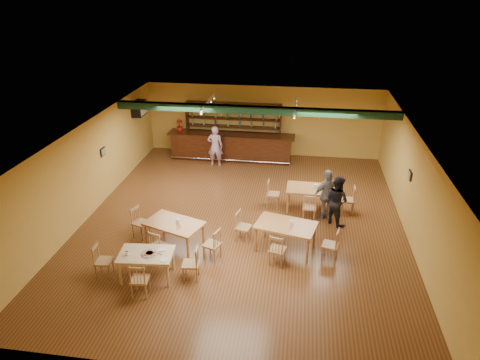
% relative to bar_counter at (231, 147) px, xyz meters
% --- Properties ---
extents(floor, '(12.00, 12.00, 0.00)m').
position_rel_bar_counter_xyz_m(floor, '(1.25, -5.15, -0.56)').
color(floor, '#513417').
rests_on(floor, ground).
extents(ceiling_beam, '(10.00, 0.30, 0.25)m').
position_rel_bar_counter_xyz_m(ceiling_beam, '(1.25, -2.35, 2.31)').
color(ceiling_beam, black).
rests_on(ceiling_beam, ceiling).
extents(track_rail_left, '(0.05, 2.50, 0.05)m').
position_rel_bar_counter_xyz_m(track_rail_left, '(-0.55, -1.75, 2.38)').
color(track_rail_left, silver).
rests_on(track_rail_left, ceiling).
extents(track_rail_right, '(0.05, 2.50, 0.05)m').
position_rel_bar_counter_xyz_m(track_rail_right, '(2.65, -1.75, 2.38)').
color(track_rail_right, silver).
rests_on(track_rail_right, ceiling).
extents(ac_unit, '(0.34, 0.70, 0.48)m').
position_rel_bar_counter_xyz_m(ac_unit, '(-3.55, -0.95, 1.79)').
color(ac_unit, silver).
rests_on(ac_unit, wall_left).
extents(picture_left, '(0.04, 0.34, 0.28)m').
position_rel_bar_counter_xyz_m(picture_left, '(-3.72, -4.15, 1.14)').
color(picture_left, black).
rests_on(picture_left, wall_left).
extents(picture_right, '(0.04, 0.34, 0.28)m').
position_rel_bar_counter_xyz_m(picture_right, '(6.22, -4.65, 1.14)').
color(picture_right, black).
rests_on(picture_right, wall_right).
extents(bar_counter, '(5.33, 0.85, 1.13)m').
position_rel_bar_counter_xyz_m(bar_counter, '(0.00, 0.00, 0.00)').
color(bar_counter, black).
rests_on(bar_counter, ground).
extents(back_bar_hutch, '(4.12, 0.40, 2.28)m').
position_rel_bar_counter_xyz_m(back_bar_hutch, '(0.00, 0.63, 0.57)').
color(back_bar_hutch, black).
rests_on(back_bar_hutch, ground).
extents(poinsettia, '(0.36, 0.36, 0.51)m').
position_rel_bar_counter_xyz_m(poinsettia, '(-2.21, 0.00, 0.82)').
color(poinsettia, '#9E190E').
rests_on(poinsettia, bar_counter).
extents(dining_table_b, '(1.60, 0.99, 0.79)m').
position_rel_bar_counter_xyz_m(dining_table_b, '(3.33, -4.05, -0.17)').
color(dining_table_b, '#AA683C').
rests_on(dining_table_b, ground).
extents(dining_table_c, '(1.82, 1.44, 0.80)m').
position_rel_bar_counter_xyz_m(dining_table_c, '(-0.49, -6.90, -0.17)').
color(dining_table_c, '#AA683C').
rests_on(dining_table_c, ground).
extents(dining_table_d, '(1.83, 1.34, 0.82)m').
position_rel_bar_counter_xyz_m(dining_table_d, '(2.65, -6.58, -0.15)').
color(dining_table_d, '#AA683C').
rests_on(dining_table_d, ground).
extents(near_table, '(1.44, 1.00, 0.73)m').
position_rel_bar_counter_xyz_m(near_table, '(-0.79, -8.38, -0.20)').
color(near_table, '#D4B68E').
rests_on(near_table, ground).
extents(pizza_tray, '(0.50, 0.50, 0.01)m').
position_rel_bar_counter_xyz_m(pizza_tray, '(-0.69, -8.38, 0.17)').
color(pizza_tray, silver).
rests_on(pizza_tray, near_table).
extents(parmesan_shaker, '(0.08, 0.08, 0.11)m').
position_rel_bar_counter_xyz_m(parmesan_shaker, '(-1.23, -8.53, 0.22)').
color(parmesan_shaker, '#EAE5C6').
rests_on(parmesan_shaker, near_table).
extents(napkin_stack, '(0.24, 0.21, 0.03)m').
position_rel_bar_counter_xyz_m(napkin_stack, '(-0.45, -8.19, 0.18)').
color(napkin_stack, white).
rests_on(napkin_stack, near_table).
extents(pizza_server, '(0.33, 0.17, 0.00)m').
position_rel_bar_counter_xyz_m(pizza_server, '(-0.55, -8.34, 0.18)').
color(pizza_server, silver).
rests_on(pizza_server, pizza_tray).
extents(side_plate, '(0.24, 0.24, 0.01)m').
position_rel_bar_counter_xyz_m(side_plate, '(-0.26, -8.58, 0.17)').
color(side_plate, white).
rests_on(side_plate, near_table).
extents(patron_bar, '(0.65, 0.45, 1.71)m').
position_rel_bar_counter_xyz_m(patron_bar, '(-0.52, -0.83, 0.29)').
color(patron_bar, purple).
rests_on(patron_bar, ground).
extents(patron_right_a, '(0.98, 0.99, 1.62)m').
position_rel_bar_counter_xyz_m(patron_right_a, '(4.13, -4.85, 0.24)').
color(patron_right_a, black).
rests_on(patron_right_a, ground).
extents(patron_right_b, '(1.06, 0.82, 1.68)m').
position_rel_bar_counter_xyz_m(patron_right_b, '(3.85, -4.58, 0.27)').
color(patron_right_b, gray).
rests_on(patron_right_b, ground).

